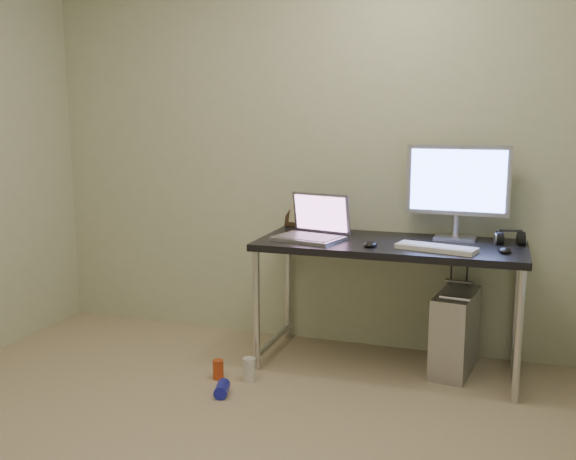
{
  "coord_description": "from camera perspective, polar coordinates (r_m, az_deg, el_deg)",
  "views": [
    {
      "loc": [
        1.21,
        -2.18,
        1.45
      ],
      "look_at": [
        0.13,
        1.07,
        0.85
      ],
      "focal_mm": 40.0,
      "sensor_mm": 36.0,
      "label": 1
    }
  ],
  "objects": [
    {
      "name": "mouse_right",
      "position": [
        3.57,
        18.73,
        -1.62
      ],
      "size": [
        0.07,
        0.11,
        0.04
      ],
      "primitive_type": "ellipsoid",
      "rotation": [
        0.0,
        0.0,
        0.02
      ],
      "color": "black",
      "rests_on": "desk"
    },
    {
      "name": "cable_a",
      "position": [
        4.03,
        14.26,
        -5.48
      ],
      "size": [
        0.01,
        0.16,
        0.69
      ],
      "primitive_type": "cylinder",
      "rotation": [
        0.21,
        0.0,
        0.0
      ],
      "color": "black",
      "rests_on": "ground"
    },
    {
      "name": "webcam",
      "position": [
        4.02,
        3.92,
        1.03
      ],
      "size": [
        0.04,
        0.03,
        0.11
      ],
      "rotation": [
        0.0,
        0.0,
        -0.11
      ],
      "color": "silver",
      "rests_on": "desk"
    },
    {
      "name": "wall_back",
      "position": [
        4.12,
        1.26,
        7.15
      ],
      "size": [
        3.5,
        0.02,
        2.5
      ],
      "primitive_type": "cube",
      "color": "beige",
      "rests_on": "ground"
    },
    {
      "name": "picture_frame",
      "position": [
        4.13,
        1.31,
        1.61
      ],
      "size": [
        0.26,
        0.15,
        0.2
      ],
      "primitive_type": "cube",
      "rotation": [
        -0.21,
        0.0,
        -0.33
      ],
      "color": "black",
      "rests_on": "desk"
    },
    {
      "name": "cable_b",
      "position": [
        4.01,
        15.51,
        -5.9
      ],
      "size": [
        0.02,
        0.11,
        0.71
      ],
      "primitive_type": "cylinder",
      "rotation": [
        0.14,
        0.0,
        0.09
      ],
      "color": "black",
      "rests_on": "ground"
    },
    {
      "name": "desk",
      "position": [
        3.73,
        9.02,
        -2.3
      ],
      "size": [
        1.5,
        0.66,
        0.75
      ],
      "color": "black",
      "rests_on": "ground"
    },
    {
      "name": "laptop",
      "position": [
        3.76,
        2.27,
        0.15
      ],
      "size": [
        0.44,
        0.39,
        0.26
      ],
      "rotation": [
        0.0,
        0.0,
        -0.24
      ],
      "color": "silver",
      "rests_on": "desk"
    },
    {
      "name": "can_blue",
      "position": [
        3.51,
        -5.89,
        -13.89
      ],
      "size": [
        0.1,
        0.14,
        0.07
      ],
      "primitive_type": "cylinder",
      "rotation": [
        1.57,
        0.0,
        0.26
      ],
      "color": "#1A1EB7",
      "rests_on": "ground"
    },
    {
      "name": "keyboard",
      "position": [
        3.53,
        13.05,
        -1.57
      ],
      "size": [
        0.45,
        0.24,
        0.03
      ],
      "primitive_type": "cube",
      "rotation": [
        0.0,
        0.0,
        -0.24
      ],
      "color": "white",
      "rests_on": "desk"
    },
    {
      "name": "headphones",
      "position": [
        3.8,
        19.14,
        -0.8
      ],
      "size": [
        0.17,
        0.1,
        0.11
      ],
      "rotation": [
        0.0,
        0.0,
        0.13
      ],
      "color": "black",
      "rests_on": "desk"
    },
    {
      "name": "can_red",
      "position": [
        3.71,
        -6.23,
        -12.22
      ],
      "size": [
        0.08,
        0.08,
        0.11
      ],
      "primitive_type": "cylinder",
      "rotation": [
        0.0,
        0.0,
        -0.4
      ],
      "color": "#BD411A",
      "rests_on": "ground"
    },
    {
      "name": "can_white",
      "position": [
        3.67,
        -3.47,
        -12.27
      ],
      "size": [
        0.08,
        0.08,
        0.13
      ],
      "primitive_type": "cylinder",
      "rotation": [
        0.0,
        0.0,
        0.09
      ],
      "color": "silver",
      "rests_on": "ground"
    },
    {
      "name": "monitor",
      "position": [
        3.83,
        14.84,
        3.92
      ],
      "size": [
        0.59,
        0.18,
        0.55
      ],
      "rotation": [
        0.0,
        0.0,
        -0.05
      ],
      "color": "silver",
      "rests_on": "desk"
    },
    {
      "name": "tower_computer",
      "position": [
        3.86,
        14.64,
        -8.77
      ],
      "size": [
        0.26,
        0.47,
        0.5
      ],
      "rotation": [
        0.0,
        0.0,
        -0.15
      ],
      "color": "#ADADB3",
      "rests_on": "ground"
    },
    {
      "name": "mouse_left",
      "position": [
        3.57,
        7.36,
        -1.13
      ],
      "size": [
        0.07,
        0.12,
        0.04
      ],
      "primitive_type": "ellipsoid",
      "rotation": [
        0.0,
        0.0,
        0.01
      ],
      "color": "black",
      "rests_on": "desk"
    }
  ]
}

